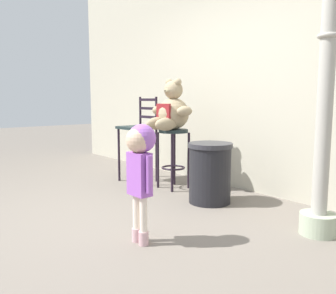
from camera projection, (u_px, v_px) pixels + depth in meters
ground_plane at (98, 222)px, 3.33m from camera, size 24.00×24.00×0.00m
building_wall at (248, 47)px, 4.47m from camera, size 7.68×0.30×3.54m
bar_stool_with_teddy at (173, 147)px, 4.54m from camera, size 0.37×0.37×0.75m
teddy_bear at (171, 111)px, 4.46m from camera, size 0.61×0.55×0.63m
child_walking at (140, 158)px, 2.76m from camera, size 0.30×0.24×0.94m
trash_bin at (210, 173)px, 3.93m from camera, size 0.48×0.48×0.66m
lamppost at (325, 102)px, 2.89m from camera, size 0.30×0.30×2.80m
bar_chair_empty at (139, 132)px, 4.93m from camera, size 0.43×0.43×1.16m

